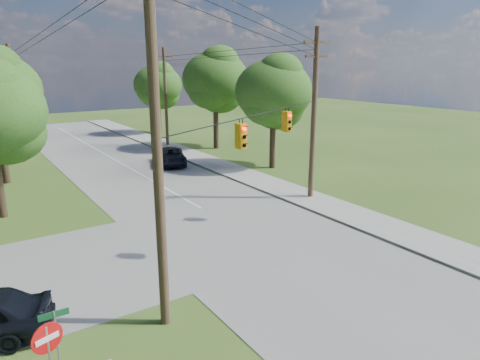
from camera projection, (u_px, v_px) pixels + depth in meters
ground at (280, 289)px, 16.46m from camera, size 140.00×140.00×0.00m
main_road at (249, 235)px, 21.54m from camera, size 10.00×100.00×0.03m
sidewalk_east at (342, 210)px, 25.11m from camera, size 2.60×100.00×0.12m
pole_sw at (156, 138)px, 12.69m from camera, size 2.00×0.32×12.00m
pole_ne at (314, 113)px, 26.22m from camera, size 2.00×0.32×10.50m
pole_north_e at (166, 97)px, 43.98m from camera, size 2.00×0.32×10.00m
pole_north_w at (15, 103)px, 36.54m from camera, size 2.00×0.32×10.00m
power_lines at (177, 50)px, 24.14m from camera, size 13.93×29.62×4.93m
traffic_signals at (266, 128)px, 19.95m from camera, size 4.91×3.27×1.05m
tree_e_near at (274, 92)px, 34.10m from camera, size 6.20×6.20×8.81m
tree_e_mid at (215, 79)px, 42.23m from camera, size 6.60×6.60×9.64m
tree_e_far at (158, 85)px, 51.59m from camera, size 5.80×5.80×8.32m
car_main_north at (171, 156)px, 36.60m from camera, size 3.91×5.54×1.40m
do_not_enter_sign at (48, 347)px, 10.31m from camera, size 0.77×0.28×2.40m
street_name_sign at (57, 341)px, 10.83m from camera, size 0.73×0.06×2.43m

